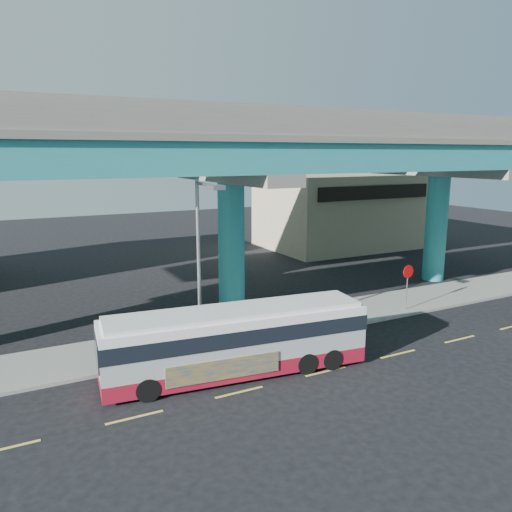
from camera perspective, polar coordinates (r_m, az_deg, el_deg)
ground at (r=21.77m, az=7.50°, el=-12.66°), size 120.00×120.00×0.00m
sidewalk at (r=26.08m, az=0.51°, el=-8.20°), size 70.00×4.00×0.15m
lane_markings at (r=21.54m, az=7.97°, el=-12.93°), size 58.00×0.12×0.01m
viaduct at (r=27.78m, az=-3.04°, el=12.06°), size 52.00×12.40×11.70m
building_beige at (r=49.34m, az=9.48°, el=5.16°), size 14.00×10.23×7.00m
transit_bus at (r=20.58m, az=-2.22°, el=-9.41°), size 11.08×3.57×2.80m
street_lamp at (r=21.37m, az=-6.08°, el=1.48°), size 0.50×2.52×7.74m
stop_sign at (r=29.56m, az=16.96°, el=-2.35°), size 0.79×0.08×2.62m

